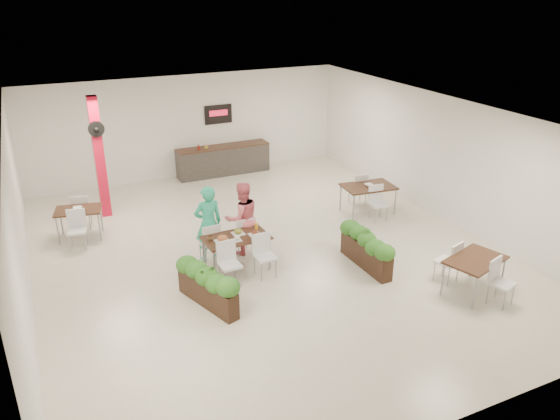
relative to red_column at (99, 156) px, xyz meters
The scene contains 12 objects.
ground 5.11m from the red_column, 51.64° to the right, with size 12.00×12.00×0.00m, color beige.
room_shell 4.85m from the red_column, 51.64° to the right, with size 10.10×12.10×3.22m.
red_column is the anchor object (origin of this frame).
service_counter 4.56m from the red_column, 25.00° to the left, with size 3.00×0.64×2.20m.
main_table 4.84m from the red_column, 63.49° to the right, with size 1.43×1.66×0.92m.
diner_man 4.05m from the red_column, 64.31° to the right, with size 0.64×0.42×1.75m, color #29B48B.
diner_woman 4.45m from the red_column, 54.84° to the right, with size 0.83×0.65×1.71m, color #F86E7E.
planter_left 5.61m from the red_column, 78.62° to the right, with size 0.81×1.65×0.89m.
planter_right 7.23m from the red_column, 48.71° to the right, with size 0.40×1.74×0.90m.
side_table_a 1.74m from the red_column, 123.26° to the right, with size 1.19×1.67×0.92m.
side_table_b 7.11m from the red_column, 23.31° to the right, with size 1.44×1.65×0.92m.
side_table_c 9.45m from the red_column, 49.90° to the right, with size 1.40×1.67×0.92m.
Camera 1 is at (-4.50, -10.39, 5.82)m, focal length 35.00 mm.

